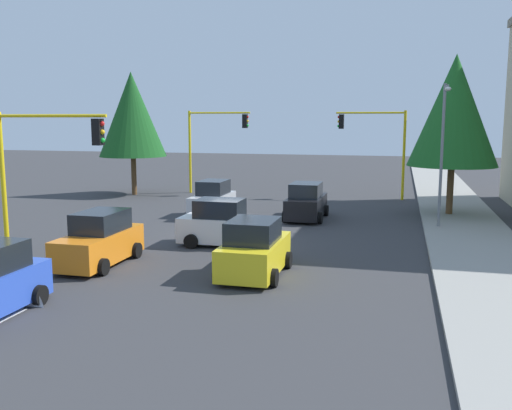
{
  "coord_description": "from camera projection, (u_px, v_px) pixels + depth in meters",
  "views": [
    {
      "loc": [
        24.5,
        7.26,
        5.34
      ],
      "look_at": [
        -1.75,
        0.56,
        1.2
      ],
      "focal_mm": 39.62,
      "sensor_mm": 36.0,
      "label": 1
    }
  ],
  "objects": [
    {
      "name": "street_lamp_curbside",
      "position": [
        443.0,
        140.0,
        26.6
      ],
      "size": [
        2.15,
        0.28,
        7.0
      ],
      "color": "slate",
      "rests_on": "ground"
    },
    {
      "name": "car_silver",
      "position": [
        213.0,
        200.0,
        31.21
      ],
      "size": [
        3.81,
        1.93,
        1.98
      ],
      "color": "#B2B5BA",
      "rests_on": "ground"
    },
    {
      "name": "car_white",
      "position": [
        223.0,
        225.0,
        23.97
      ],
      "size": [
        2.06,
        3.74,
        1.98
      ],
      "color": "white",
      "rests_on": "ground"
    },
    {
      "name": "car_yellow",
      "position": [
        254.0,
        250.0,
        19.31
      ],
      "size": [
        3.83,
        2.1,
        1.98
      ],
      "color": "yellow",
      "rests_on": "ground"
    },
    {
      "name": "car_black",
      "position": [
        306.0,
        203.0,
        30.25
      ],
      "size": [
        4.02,
        2.06,
        1.98
      ],
      "color": "black",
      "rests_on": "ground"
    },
    {
      "name": "tree_opposite_side",
      "position": [
        132.0,
        115.0,
        39.38
      ],
      "size": [
        4.68,
        4.68,
        8.58
      ],
      "color": "brown",
      "rests_on": "ground"
    },
    {
      "name": "traffic_signal_far_right",
      "position": [
        213.0,
        135.0,
        40.23
      ],
      "size": [
        0.36,
        4.59,
        5.91
      ],
      "color": "yellow",
      "rests_on": "ground"
    },
    {
      "name": "traffic_signal_far_left",
      "position": [
        377.0,
        137.0,
        37.43
      ],
      "size": [
        0.36,
        4.59,
        5.89
      ],
      "color": "yellow",
      "rests_on": "ground"
    },
    {
      "name": "sidewalk_kerb",
      "position": [
        464.0,
        225.0,
        28.25
      ],
      "size": [
        80.0,
        4.0,
        0.15
      ],
      "primitive_type": "cube",
      "color": "gray",
      "rests_on": "ground"
    },
    {
      "name": "lane_arrow_near",
      "position": [
        15.0,
        312.0,
        15.75
      ],
      "size": [
        2.4,
        1.1,
        1.1
      ],
      "color": "silver",
      "rests_on": "ground"
    },
    {
      "name": "ground_plane",
      "position": [
        235.0,
        236.0,
        26.04
      ],
      "size": [
        120.0,
        120.0,
        0.0
      ],
      "primitive_type": "plane",
      "color": "#353538"
    },
    {
      "name": "tree_roadside_mid",
      "position": [
        454.0,
        111.0,
        30.39
      ],
      "size": [
        4.79,
        4.79,
        8.78
      ],
      "color": "brown",
      "rests_on": "ground"
    },
    {
      "name": "car_orange",
      "position": [
        100.0,
        241.0,
        20.8
      ],
      "size": [
        4.13,
        1.95,
        1.98
      ],
      "color": "orange",
      "rests_on": "ground"
    },
    {
      "name": "traffic_signal_near_right",
      "position": [
        43.0,
        156.0,
        21.09
      ],
      "size": [
        0.36,
        4.59,
        5.6
      ],
      "color": "yellow",
      "rests_on": "ground"
    }
  ]
}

